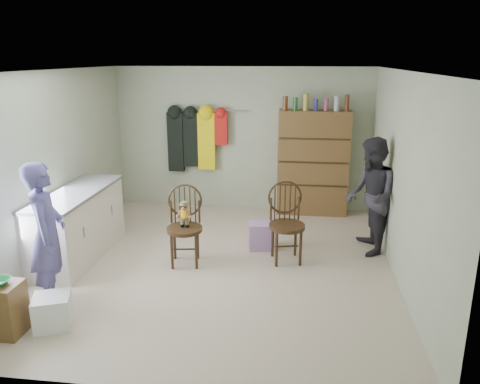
# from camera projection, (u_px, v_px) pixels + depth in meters

# --- Properties ---
(ground_plane) EXTENTS (5.00, 5.00, 0.00)m
(ground_plane) POSITION_uv_depth(u_px,v_px,m) (220.00, 264.00, 6.24)
(ground_plane) COLOR beige
(ground_plane) RESTS_ON ground
(room_walls) EXTENTS (5.00, 5.00, 5.00)m
(room_walls) POSITION_uv_depth(u_px,v_px,m) (225.00, 140.00, 6.31)
(room_walls) COLOR #ADB597
(room_walls) RESTS_ON ground
(counter) EXTENTS (0.64, 1.86, 0.94)m
(counter) POSITION_uv_depth(u_px,v_px,m) (78.00, 224.00, 6.34)
(counter) COLOR silver
(counter) RESTS_ON ground
(stool) EXTENTS (0.38, 0.32, 0.54)m
(stool) POSITION_uv_depth(u_px,v_px,m) (3.00, 309.00, 4.60)
(stool) COLOR brown
(stool) RESTS_ON ground
(plastic_tub) EXTENTS (0.45, 0.44, 0.34)m
(plastic_tub) POSITION_uv_depth(u_px,v_px,m) (53.00, 311.00, 4.75)
(plastic_tub) COLOR white
(plastic_tub) RESTS_ON ground
(chair_front) EXTENTS (0.53, 0.53, 1.05)m
(chair_front) POSITION_uv_depth(u_px,v_px,m) (185.00, 221.00, 6.14)
(chair_front) COLOR #392514
(chair_front) RESTS_ON ground
(chair_far) EXTENTS (0.57, 0.57, 1.07)m
(chair_far) POSITION_uv_depth(u_px,v_px,m) (286.00, 219.00, 6.23)
(chair_far) COLOR #392514
(chair_far) RESTS_ON ground
(striped_bag) EXTENTS (0.40, 0.34, 0.38)m
(striped_bag) POSITION_uv_depth(u_px,v_px,m) (262.00, 236.00, 6.69)
(striped_bag) COLOR pink
(striped_bag) RESTS_ON ground
(person_left) EXTENTS (0.57, 0.69, 1.62)m
(person_left) POSITION_uv_depth(u_px,v_px,m) (47.00, 235.00, 5.05)
(person_left) COLOR #565094
(person_left) RESTS_ON ground
(person_right) EXTENTS (0.67, 0.83, 1.63)m
(person_right) POSITION_uv_depth(u_px,v_px,m) (371.00, 196.00, 6.41)
(person_right) COLOR #2D2B33
(person_right) RESTS_ON ground
(dresser) EXTENTS (1.20, 0.39, 2.08)m
(dresser) POSITION_uv_depth(u_px,v_px,m) (313.00, 162.00, 8.02)
(dresser) COLOR brown
(dresser) RESTS_ON ground
(coat_rack) EXTENTS (1.42, 0.12, 1.09)m
(coat_rack) POSITION_uv_depth(u_px,v_px,m) (195.00, 139.00, 8.26)
(coat_rack) COLOR #99999E
(coat_rack) RESTS_ON ground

